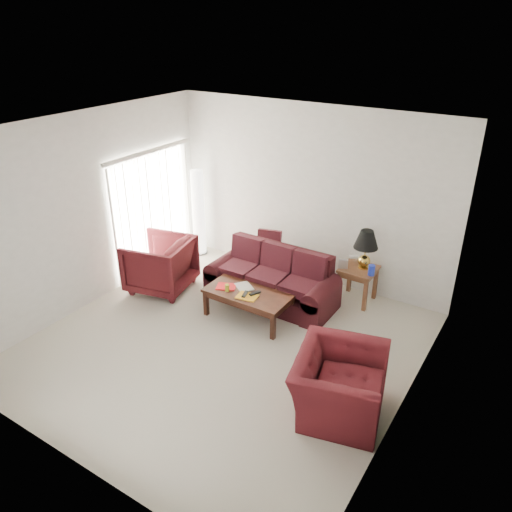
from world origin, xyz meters
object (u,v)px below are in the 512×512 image
at_px(sofa, 271,277).
at_px(coffee_table, 248,305).
at_px(floor_lamp, 198,213).
at_px(armchair_left, 160,264).
at_px(end_table, 357,284).
at_px(armchair_right, 339,384).

height_order(sofa, coffee_table, sofa).
xyz_separation_m(floor_lamp, armchair_left, (0.31, -1.45, -0.39)).
bearing_deg(floor_lamp, end_table, -0.88).
distance_m(sofa, floor_lamp, 2.27).
height_order(sofa, end_table, sofa).
relative_size(end_table, floor_lamp, 0.35).
height_order(end_table, coffee_table, end_table).
bearing_deg(end_table, sofa, -147.36).
bearing_deg(end_table, floor_lamp, 179.12).
bearing_deg(end_table, armchair_right, -72.65).
xyz_separation_m(floor_lamp, armchair_right, (4.03, -2.51, -0.47)).
bearing_deg(armchair_left, floor_lamp, 179.59).
height_order(end_table, armchair_left, armchair_left).
xyz_separation_m(end_table, floor_lamp, (-3.26, 0.05, 0.55)).
xyz_separation_m(end_table, armchair_right, (0.77, -2.46, 0.07)).
height_order(sofa, floor_lamp, floor_lamp).
relative_size(end_table, armchair_left, 0.60).
relative_size(sofa, armchair_left, 2.12).
bearing_deg(coffee_table, end_table, 37.56).
bearing_deg(end_table, armchair_left, -154.68).
height_order(floor_lamp, armchair_right, floor_lamp).
height_order(floor_lamp, armchair_left, floor_lamp).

